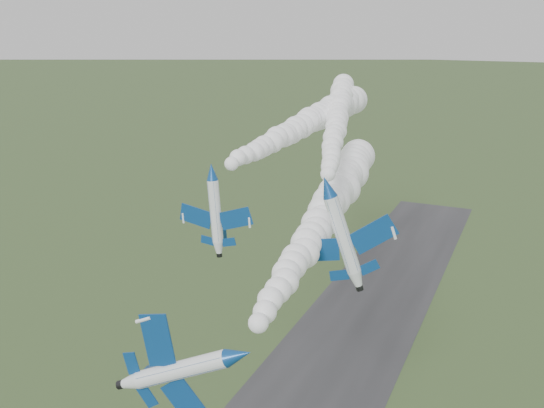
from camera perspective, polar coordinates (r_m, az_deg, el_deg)
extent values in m
cylinder|color=white|center=(48.44, -3.18, -14.04)|extent=(3.21, 8.54, 1.95)
cone|color=navy|center=(44.27, -5.42, -17.37)|extent=(2.26, 2.46, 1.95)
cone|color=white|center=(52.64, -1.42, -11.32)|extent=(2.20, 2.07, 1.95)
cylinder|color=black|center=(53.48, -1.11, -10.84)|extent=(1.07, 0.74, 0.99)
ellipsoid|color=black|center=(46.46, -3.42, -15.20)|extent=(1.73, 3.03, 1.30)
cube|color=navy|center=(48.17, -4.42, -10.60)|extent=(2.25, 2.65, 4.26)
cube|color=navy|center=(50.30, -1.68, -16.50)|extent=(2.25, 2.65, 4.26)
cube|color=navy|center=(51.37, -2.39, -10.25)|extent=(1.02, 1.21, 1.87)
cube|color=navy|center=(52.45, -1.03, -13.26)|extent=(1.02, 1.21, 1.87)
cube|color=navy|center=(51.15, -0.49, -11.57)|extent=(2.28, 1.89, 0.96)
cylinder|color=white|center=(72.30, -5.69, 3.02)|extent=(1.55, 7.70, 1.46)
cone|color=navy|center=(68.24, -7.66, 2.12)|extent=(1.49, 2.03, 1.46)
cone|color=white|center=(76.29, -3.99, 3.79)|extent=(1.48, 1.66, 1.46)
cylinder|color=black|center=(77.08, -3.68, 3.93)|extent=(0.75, 0.56, 0.74)
ellipsoid|color=black|center=(70.53, -6.51, 3.07)|extent=(1.01, 2.65, 0.98)
cube|color=navy|center=(74.32, -7.26, 3.09)|extent=(4.23, 2.24, 0.42)
cube|color=navy|center=(71.65, -3.48, 2.99)|extent=(4.23, 2.24, 0.42)
cube|color=navy|center=(76.28, -5.25, 3.68)|extent=(1.84, 1.03, 0.22)
cube|color=navy|center=(74.91, -3.29, 3.64)|extent=(1.84, 1.03, 0.22)
cube|color=navy|center=(75.17, -4.43, 4.51)|extent=(0.27, 1.47, 2.02)
cylinder|color=white|center=(65.92, 5.22, 1.61)|extent=(4.81, 9.29, 2.06)
cone|color=navy|center=(60.40, 5.14, 0.19)|extent=(2.70, 2.91, 2.06)
cone|color=white|center=(71.27, 5.29, 2.77)|extent=(2.57, 2.50, 2.06)
cylinder|color=black|center=(72.33, 5.30, 2.97)|extent=(1.19, 0.94, 1.04)
ellipsoid|color=black|center=(63.52, 5.03, 1.56)|extent=(2.28, 3.39, 1.37)
cube|color=navy|center=(67.17, 2.62, 0.89)|extent=(5.35, 3.97, 1.74)
cube|color=navy|center=(66.59, 7.95, 2.46)|extent=(5.35, 3.97, 1.74)
cube|color=navy|center=(70.49, 3.93, 2.18)|extent=(2.36, 1.79, 0.80)
cube|color=navy|center=(70.20, 6.63, 2.97)|extent=(2.36, 1.79, 0.80)
cube|color=navy|center=(69.76, 4.93, 3.59)|extent=(1.38, 1.92, 2.30)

